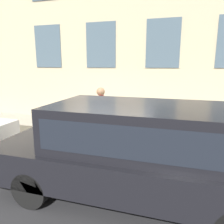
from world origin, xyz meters
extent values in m
plane|color=#2D2D30|center=(0.00, 0.00, 0.00)|extent=(80.00, 80.00, 0.00)
cube|color=#A8A093|center=(1.59, 0.00, 0.07)|extent=(3.17, 60.00, 0.14)
cube|color=#4C6070|center=(3.15, -1.20, 3.20)|extent=(0.03, 1.22, 1.74)
cube|color=#4C6070|center=(3.15, 1.20, 3.20)|extent=(0.03, 1.22, 1.74)
cube|color=#4C6070|center=(3.15, 3.59, 3.20)|extent=(0.03, 1.22, 1.74)
cylinder|color=#2D7260|center=(0.62, -0.42, 0.16)|extent=(0.29, 0.29, 0.04)
cylinder|color=#2D7260|center=(0.62, -0.42, 0.51)|extent=(0.22, 0.22, 0.73)
sphere|color=#2C5D50|center=(0.62, -0.42, 0.87)|extent=(0.23, 0.23, 0.23)
cylinder|color=black|center=(0.62, -0.42, 0.94)|extent=(0.08, 0.08, 0.09)
cylinder|color=#2D7260|center=(0.62, -0.58, 0.60)|extent=(0.09, 0.10, 0.09)
cylinder|color=#2D7260|center=(0.62, -0.26, 0.60)|extent=(0.09, 0.10, 0.09)
cylinder|color=#726651|center=(1.01, 0.47, 0.53)|extent=(0.11, 0.11, 0.77)
cylinder|color=#726651|center=(1.17, 0.47, 0.53)|extent=(0.11, 0.11, 0.77)
cube|color=red|center=(1.09, 0.47, 1.21)|extent=(0.21, 0.15, 0.58)
cylinder|color=red|center=(0.94, 0.47, 1.22)|extent=(0.09, 0.09, 0.55)
cylinder|color=red|center=(1.24, 0.47, 1.22)|extent=(0.09, 0.09, 0.55)
sphere|color=#8C6647|center=(1.09, 0.47, 1.63)|extent=(0.26, 0.26, 0.26)
cylinder|color=black|center=(-2.42, 0.49, 0.33)|extent=(0.24, 0.66, 0.66)
cylinder|color=black|center=(-0.61, 0.49, 0.33)|extent=(0.24, 0.66, 0.66)
cylinder|color=black|center=(-0.61, -2.73, 0.33)|extent=(0.24, 0.66, 0.66)
cube|color=black|center=(-1.51, -1.12, 0.65)|extent=(2.05, 5.19, 0.63)
cube|color=black|center=(-1.51, -1.25, 1.36)|extent=(1.80, 3.22, 0.79)
cube|color=#1E232D|center=(-1.51, -1.25, 1.36)|extent=(1.81, 2.96, 0.50)
camera|label=1|loc=(-5.28, -1.87, 2.44)|focal=35.00mm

